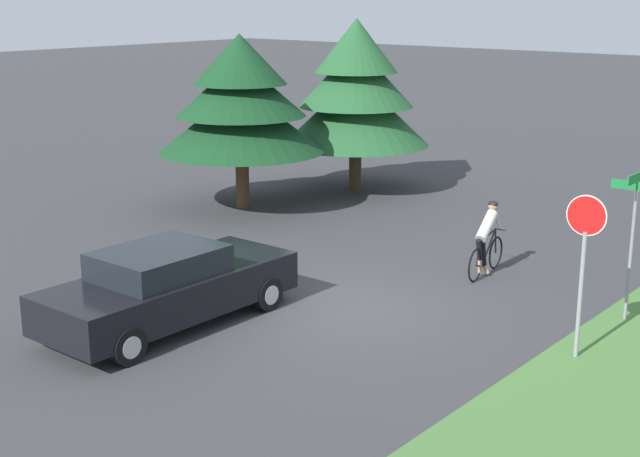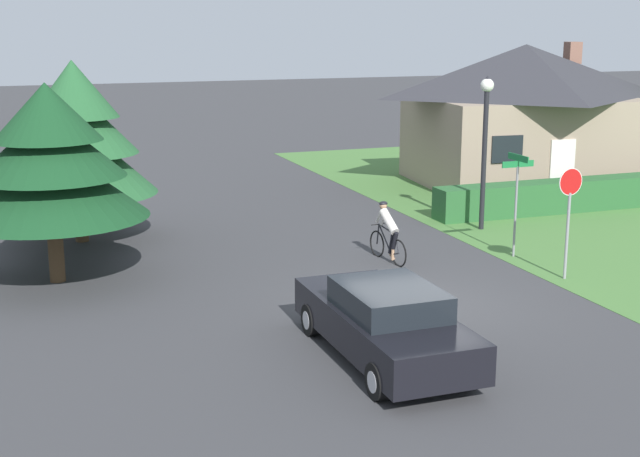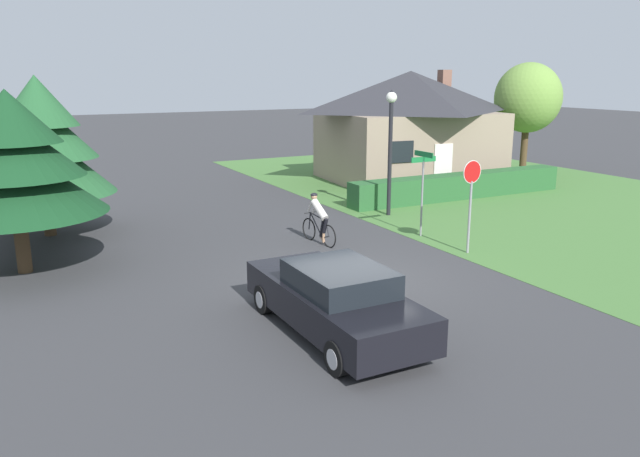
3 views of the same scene
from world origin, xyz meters
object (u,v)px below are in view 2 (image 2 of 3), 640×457
(cyclist, at_px, (388,233))
(conifer_tall_near, at_px, (50,161))
(conifer_tall_far, at_px, (76,137))
(stop_sign, at_px, (569,203))
(street_name_sign, at_px, (517,186))
(cottage_house, at_px, (523,112))
(sedan_left_lane, at_px, (385,322))
(street_lamp, at_px, (485,129))

(cyclist, distance_m, conifer_tall_near, 8.25)
(conifer_tall_near, bearing_deg, conifer_tall_far, 76.24)
(stop_sign, distance_m, street_name_sign, 2.14)
(street_name_sign, bearing_deg, stop_sign, -88.98)
(conifer_tall_near, bearing_deg, street_name_sign, -9.00)
(cottage_house, relative_size, sedan_left_lane, 1.82)
(sedan_left_lane, relative_size, street_name_sign, 1.77)
(street_lamp, bearing_deg, cottage_house, 49.65)
(sedan_left_lane, distance_m, stop_sign, 6.89)
(conifer_tall_far, bearing_deg, street_lamp, -13.07)
(cottage_house, bearing_deg, conifer_tall_far, -162.41)
(cottage_house, distance_m, conifer_tall_far, 16.47)
(cottage_house, distance_m, sedan_left_lane, 18.69)
(cottage_house, bearing_deg, street_lamp, -125.02)
(street_name_sign, bearing_deg, cyclist, 167.34)
(conifer_tall_near, bearing_deg, stop_sign, -19.30)
(cottage_house, relative_size, street_name_sign, 3.22)
(sedan_left_lane, distance_m, conifer_tall_near, 8.97)
(cottage_house, height_order, conifer_tall_far, cottage_house)
(stop_sign, bearing_deg, sedan_left_lane, 24.62)
(sedan_left_lane, xyz_separation_m, cyclist, (2.79, 6.01, 0.03))
(conifer_tall_near, relative_size, conifer_tall_far, 0.93)
(sedan_left_lane, xyz_separation_m, street_name_sign, (5.99, 5.29, 1.14))
(conifer_tall_far, bearing_deg, street_name_sign, -28.36)
(cottage_house, bearing_deg, sedan_left_lane, -124.45)
(sedan_left_lane, height_order, street_name_sign, street_name_sign)
(cyclist, distance_m, street_name_sign, 3.45)
(cyclist, bearing_deg, cottage_house, -54.44)
(cyclist, height_order, street_name_sign, street_name_sign)
(street_lamp, bearing_deg, conifer_tall_near, -174.26)
(sedan_left_lane, distance_m, street_name_sign, 8.07)
(cyclist, height_order, stop_sign, stop_sign)
(conifer_tall_far, bearing_deg, stop_sign, -36.77)
(sedan_left_lane, xyz_separation_m, street_lamp, (6.77, 8.25, 2.22))
(stop_sign, xyz_separation_m, conifer_tall_near, (-11.14, 3.90, 1.00))
(street_name_sign, relative_size, conifer_tall_far, 0.54)
(stop_sign, bearing_deg, conifer_tall_far, -39.76)
(street_lamp, relative_size, street_name_sign, 1.67)
(cyclist, xyz_separation_m, conifer_tall_near, (-7.91, 1.04, 2.10))
(sedan_left_lane, xyz_separation_m, stop_sign, (6.03, 3.15, 1.13))
(street_lamp, relative_size, conifer_tall_near, 0.96)
(cottage_house, height_order, sedan_left_lane, cottage_house)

